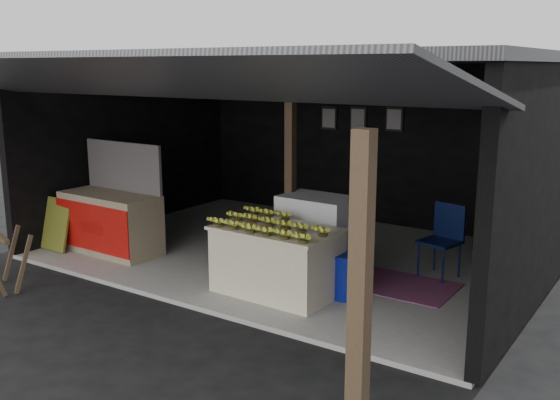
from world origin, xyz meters
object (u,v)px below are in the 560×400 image
Objects in this scene: banana_table at (277,260)px; white_crate at (317,236)px; water_barrel at (346,277)px; neighbor_stall at (111,220)px; sawhorse at (2,254)px; plastic_chair at (444,234)px.

white_crate is at bearing 88.36° from banana_table.
banana_table reaches higher than water_barrel.
neighbor_stall reaches higher than water_barrel.
sawhorse is (-3.16, -2.66, -0.13)m from white_crate.
plastic_chair is at bearing 64.93° from water_barrel.
banana_table is at bearing -0.05° from neighbor_stall.
sawhorse is 1.60× the size of water_barrel.
white_crate is 3.27m from neighbor_stall.
neighbor_stall is at bearing -145.69° from plastic_chair.
plastic_chair is at bearing 51.96° from banana_table.
neighbor_stall is 1.68× the size of plastic_chair.
neighbor_stall is at bearing 109.71° from sawhorse.
plastic_chair reaches higher than water_barrel.
white_crate is at bearing -134.20° from plastic_chair.
plastic_chair is (0.70, 1.49, 0.32)m from water_barrel.
white_crate reaches higher than banana_table.
neighbor_stall reaches higher than white_crate.
neighbor_stall is at bearing -163.39° from white_crate.
banana_table is at bearing 49.09° from sawhorse.
banana_table is at bearing -115.93° from plastic_chair.
banana_table is at bearing -91.24° from white_crate.
plastic_chair reaches higher than banana_table.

